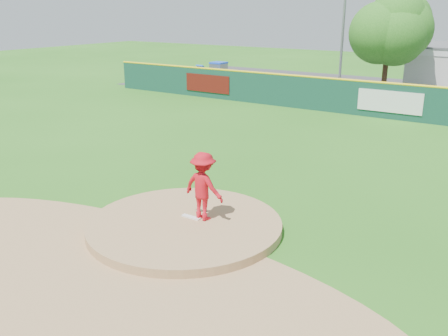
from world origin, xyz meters
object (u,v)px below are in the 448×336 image
Objects in this scene: van at (365,95)px; deciduous_tree at (389,30)px; playground_slide at (218,73)px; pitcher at (203,186)px; light_pole_left at (345,7)px.

van is 5.51m from deciduous_tree.
playground_slide is 13.70m from deciduous_tree.
van is 1.56× the size of playground_slide.
van is at bearing -80.30° from pitcher.
van is 0.69× the size of deciduous_tree.
light_pole_left is at bearing 28.70° from van.
pitcher is at bearing -178.99° from van.
pitcher is 20.71m from van.
deciduous_tree reaches higher than playground_slide.
playground_slide is 10.99m from light_pole_left.
light_pole_left reaches higher than pitcher.
playground_slide reaches higher than van.
light_pole_left is at bearing 19.78° from playground_slide.
deciduous_tree is (13.14, 1.29, 3.65)m from playground_slide.
deciduous_tree is at bearing -26.57° from light_pole_left.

